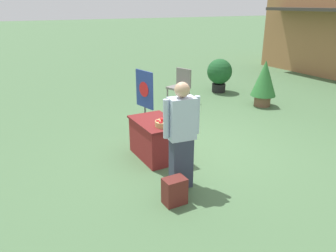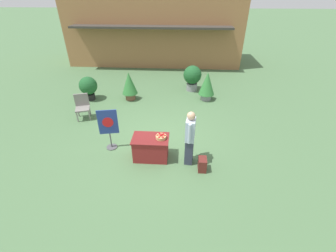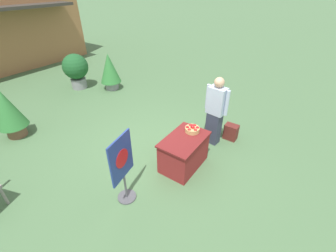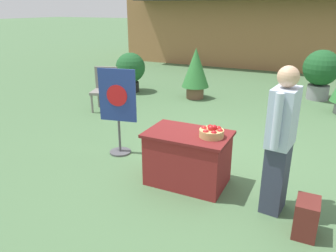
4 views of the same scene
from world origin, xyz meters
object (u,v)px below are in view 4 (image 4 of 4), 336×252
object	(u,v)px
person_visitor	(280,141)
patio_chair	(105,87)
potted_plant_far_left	(196,70)
apple_basket	(212,132)
potted_plant_far_right	(131,69)
poster_board	(118,108)
display_table	(188,158)
potted_plant_near_left	(321,71)
backpack	(306,218)

from	to	relation	value
person_visitor	patio_chair	bearing A→B (deg)	-23.79
potted_plant_far_left	apple_basket	bearing A→B (deg)	-66.23
apple_basket	potted_plant_far_right	xyz separation A→B (m)	(-3.86, 4.18, -0.16)
poster_board	apple_basket	bearing A→B (deg)	65.21
display_table	potted_plant_near_left	xyz separation A→B (m)	(1.44, 5.65, 0.39)
backpack	patio_chair	xyz separation A→B (m)	(-4.73, 2.91, 0.35)
potted_plant_far_right	backpack	bearing A→B (deg)	-42.41
poster_board	potted_plant_far_right	world-z (taller)	poster_board
apple_basket	person_visitor	size ratio (longest dim) A/B	0.18
display_table	potted_plant_far_left	distance (m)	4.61
backpack	person_visitor	bearing A→B (deg)	138.90
display_table	person_visitor	world-z (taller)	person_visitor
apple_basket	person_visitor	distance (m)	0.88
potted_plant_far_right	person_visitor	bearing A→B (deg)	-42.51
apple_basket	potted_plant_near_left	size ratio (longest dim) A/B	0.24
potted_plant_near_left	potted_plant_far_right	xyz separation A→B (m)	(-4.96, -1.46, -0.11)
potted_plant_near_left	potted_plant_far_right	bearing A→B (deg)	-163.60
person_visitor	apple_basket	bearing A→B (deg)	-2.60
display_table	patio_chair	bearing A→B (deg)	142.33
patio_chair	potted_plant_far_left	size ratio (longest dim) A/B	0.75
patio_chair	potted_plant_near_left	bearing A→B (deg)	106.74
person_visitor	backpack	distance (m)	0.87
potted_plant_near_left	potted_plant_far_right	distance (m)	5.17
person_visitor	poster_board	world-z (taller)	person_visitor
poster_board	display_table	bearing A→B (deg)	62.19
person_visitor	patio_chair	distance (m)	5.05
person_visitor	display_table	bearing A→B (deg)	-0.00
backpack	potted_plant_far_left	distance (m)	5.78
person_visitor	potted_plant_far_left	bearing A→B (deg)	-51.31
backpack	potted_plant_near_left	xyz separation A→B (m)	(-0.15, 6.13, 0.55)
patio_chair	potted_plant_near_left	xyz separation A→B (m)	(4.58, 3.22, 0.21)
apple_basket	poster_board	distance (m)	1.79
potted_plant_far_left	potted_plant_far_right	distance (m)	1.96
potted_plant_near_left	potted_plant_far_right	size ratio (longest dim) A/B	1.16
apple_basket	patio_chair	distance (m)	4.24
potted_plant_far_right	patio_chair	bearing A→B (deg)	-77.60
display_table	potted_plant_near_left	size ratio (longest dim) A/B	0.86
backpack	poster_board	bearing A→B (deg)	163.14
backpack	patio_chair	world-z (taller)	patio_chair
apple_basket	poster_board	world-z (taller)	poster_board
display_table	backpack	distance (m)	1.67
potted_plant_far_left	patio_chair	bearing A→B (deg)	-129.60
patio_chair	potted_plant_far_left	xyz separation A→B (m)	(1.57, 1.89, 0.20)
person_visitor	potted_plant_near_left	world-z (taller)	person_visitor
person_visitor	backpack	xyz separation A→B (m)	(0.40, -0.34, -0.70)
potted_plant_far_left	potted_plant_far_right	size ratio (longest dim) A/B	1.20
apple_basket	potted_plant_far_left	world-z (taller)	potted_plant_far_left
poster_board	patio_chair	world-z (taller)	poster_board
poster_board	potted_plant_far_right	size ratio (longest dim) A/B	1.28
potted_plant_far_right	apple_basket	bearing A→B (deg)	-47.34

